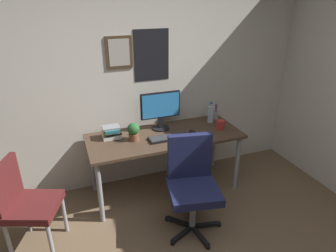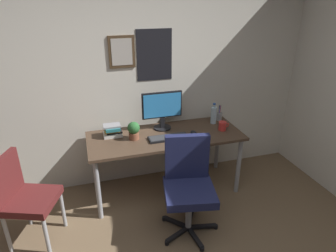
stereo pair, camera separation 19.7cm
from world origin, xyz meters
The scene contains 12 objects.
wall_back centered at (0.00, 2.15, 1.30)m, with size 4.40×0.10×2.60m.
desk centered at (0.26, 1.73, 0.65)m, with size 1.69×0.68×0.72m.
office_chair centered at (0.30, 1.09, 0.53)m, with size 0.58×0.57×0.95m.
side_chair centered at (-1.17, 1.35, 0.50)m, with size 0.54×0.54×0.88m.
monitor centered at (0.28, 1.91, 0.96)m, with size 0.46×0.20×0.43m.
keyboard centered at (0.27, 1.63, 0.73)m, with size 0.43×0.15×0.03m.
computer_mouse centered at (0.57, 1.66, 0.74)m, with size 0.06×0.11×0.04m.
water_bottle centered at (0.91, 1.88, 0.83)m, with size 0.07×0.07×0.25m.
coffee_mug_near centered at (0.92, 1.67, 0.77)m, with size 0.12×0.09×0.10m.
potted_plant centered at (-0.09, 1.73, 0.83)m, with size 0.13×0.13×0.20m.
pen_cup centered at (1.01, 1.95, 0.78)m, with size 0.07×0.07×0.20m.
book_stack_left centered at (-0.29, 1.88, 0.78)m, with size 0.20×0.18×0.13m.
Camera 2 is at (-0.56, -1.11, 2.15)m, focal length 31.87 mm.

